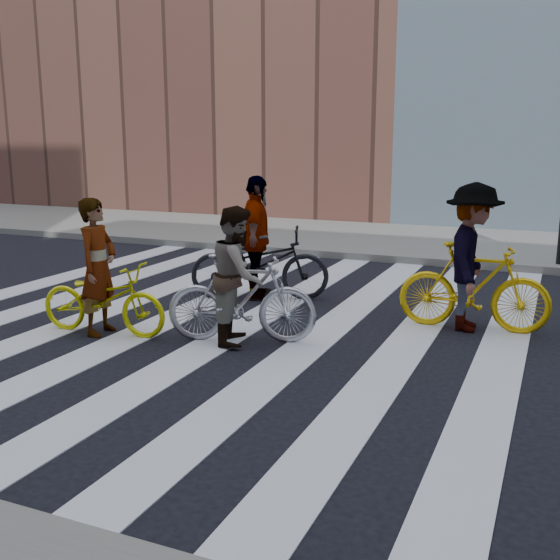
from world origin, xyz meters
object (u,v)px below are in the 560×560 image
Objects in this scene: bike_silver_mid at (242,298)px; bike_yellow_right at (474,287)px; rider_mid at (238,275)px; bike_dark_rear at (260,263)px; rider_left at (98,267)px; rider_right at (472,258)px; rider_rear at (257,238)px; bike_yellow_left at (103,299)px.

bike_yellow_right reaches higher than bike_silver_mid.
bike_silver_mid is 1.09× the size of rider_mid.
bike_dark_rear is 1.23× the size of rider_left.
rider_right is (3.25, -0.43, 0.40)m from bike_dark_rear.
rider_left is 0.91× the size of rider_rear.
bike_dark_rear is at bearing -28.86° from rider_left.
bike_silver_mid is at bearing 179.82° from rider_rear.
bike_silver_mid is 0.96× the size of rider_rear.
rider_right is (-0.05, 0.00, 0.39)m from bike_yellow_right.
rider_left is 0.91× the size of rider_right.
rider_right is (4.35, 2.07, 0.09)m from rider_left.
rider_mid reaches higher than bike_yellow_right.
rider_right reaches higher than rider_left.
bike_dark_rear is at bearing 79.25° from rider_right.
bike_dark_rear is at bearing 79.37° from bike_yellow_right.
rider_mid reaches higher than bike_dark_rear.
bike_silver_mid is 0.86× the size of bike_dark_rear.
rider_right is 3.32m from rider_rear.
bike_dark_rear is (1.05, 2.50, 0.10)m from bike_yellow_left.
bike_silver_mid is 0.29m from rider_mid.
rider_rear is at bearing 79.48° from bike_yellow_right.
bike_yellow_right is 3.11m from rider_mid.
bike_silver_mid is 0.96× the size of bike_yellow_right.
rider_rear is (-0.05, 0.00, 0.40)m from bike_dark_rear.
bike_yellow_left is 0.96× the size of bike_silver_mid.
rider_right is at bearing -74.87° from rider_mid.
bike_dark_rear is 3.30m from rider_right.
rider_mid is (-0.05, 0.00, 0.29)m from bike_silver_mid.
rider_mid is at bearing 178.62° from rider_rear.
rider_mid reaches higher than bike_silver_mid.
rider_rear reaches higher than bike_dark_rear.
rider_right is at bearing -69.66° from rider_left.
rider_rear is (-0.74, 2.11, 0.12)m from rider_mid.
rider_rear is (-3.30, 0.43, -0.00)m from rider_right.
rider_right reaches higher than bike_yellow_left.
rider_mid is at bearing 119.60° from bike_yellow_right.
bike_silver_mid reaches higher than bike_yellow_left.
bike_dark_rear is (-0.74, 2.11, 0.01)m from bike_silver_mid.
rider_mid is at bearing -82.70° from rider_left.
bike_yellow_right is 3.32m from bike_dark_rear.
bike_dark_rear is 2.75m from rider_left.
rider_right reaches higher than bike_dark_rear.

